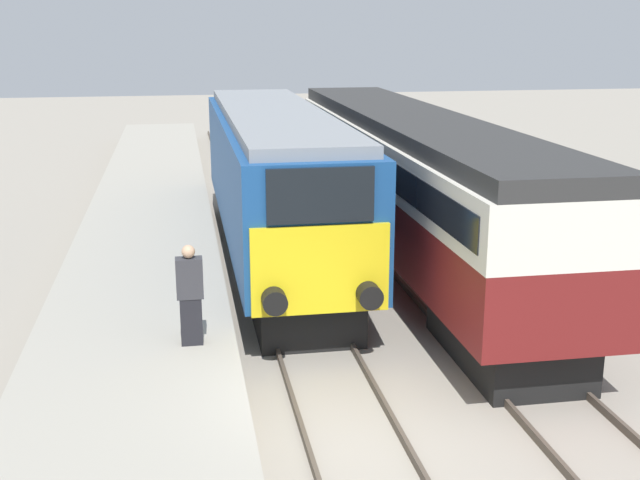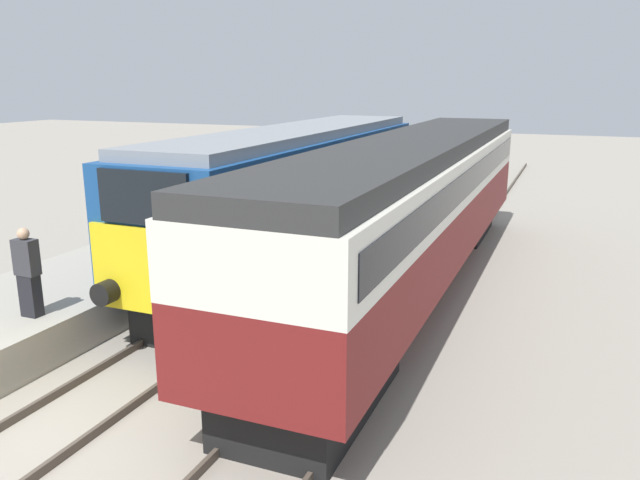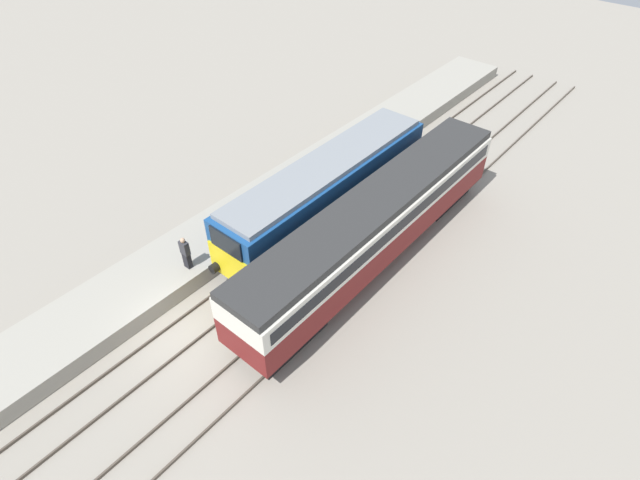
# 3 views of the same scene
# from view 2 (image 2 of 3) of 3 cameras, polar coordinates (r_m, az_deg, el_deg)

# --- Properties ---
(ground_plane) EXTENTS (120.00, 120.00, 0.00)m
(ground_plane) POSITION_cam_2_polar(r_m,az_deg,el_deg) (10.52, -24.59, -16.42)
(ground_plane) COLOR gray
(platform_left) EXTENTS (3.50, 50.00, 0.83)m
(platform_left) POSITION_cam_2_polar(r_m,az_deg,el_deg) (17.96, -13.55, -1.36)
(platform_left) COLOR #9E998C
(platform_left) RESTS_ON ground_plane
(rails_near_track) EXTENTS (1.51, 60.00, 0.14)m
(rails_near_track) POSITION_cam_2_polar(r_m,az_deg,el_deg) (13.94, -9.56, -7.25)
(rails_near_track) COLOR #4C4238
(rails_near_track) RESTS_ON ground_plane
(rails_far_track) EXTENTS (1.50, 60.00, 0.14)m
(rails_far_track) POSITION_cam_2_polar(r_m,az_deg,el_deg) (12.58, 3.92, -9.51)
(rails_far_track) COLOR #4C4238
(rails_far_track) RESTS_ON ground_plane
(locomotive) EXTENTS (2.70, 13.61, 3.93)m
(locomotive) POSITION_cam_2_polar(r_m,az_deg,el_deg) (17.16, -2.01, 4.38)
(locomotive) COLOR black
(locomotive) RESTS_ON ground_plane
(passenger_carriage) EXTENTS (2.75, 17.17, 3.83)m
(passenger_carriage) POSITION_cam_2_polar(r_m,az_deg,el_deg) (15.50, 8.63, 3.66)
(passenger_carriage) COLOR black
(passenger_carriage) RESTS_ON ground_plane
(person_on_platform) EXTENTS (0.44, 0.26, 1.72)m
(person_on_platform) POSITION_cam_2_polar(r_m,az_deg,el_deg) (12.86, -25.15, -2.72)
(person_on_platform) COLOR black
(person_on_platform) RESTS_ON platform_left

